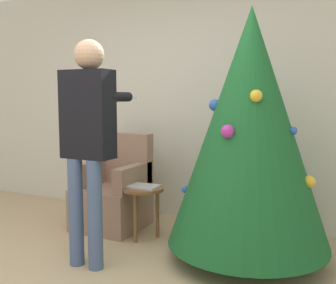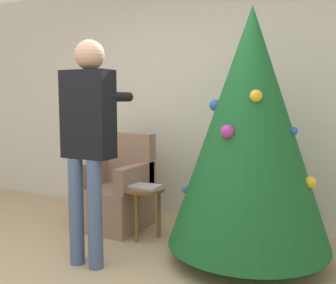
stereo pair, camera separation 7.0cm
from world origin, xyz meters
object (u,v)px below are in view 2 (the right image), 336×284
Objects in this scene: armchair at (116,193)px; side_stool at (144,196)px; christmas_tree at (250,128)px; person_standing at (88,131)px.

side_stool is at bearing -21.62° from armchair.
side_stool is (-1.05, 0.09, -0.70)m from christmas_tree.
person_standing is (0.36, -0.90, 0.76)m from armchair.
side_stool is at bearing 82.93° from person_standing.
christmas_tree is at bearing -4.75° from side_stool.
christmas_tree is 1.31m from person_standing.
side_stool is (0.45, -0.18, 0.07)m from armchair.
christmas_tree is 1.71m from armchair.
person_standing reaches higher than side_stool.
christmas_tree reaches higher than side_stool.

